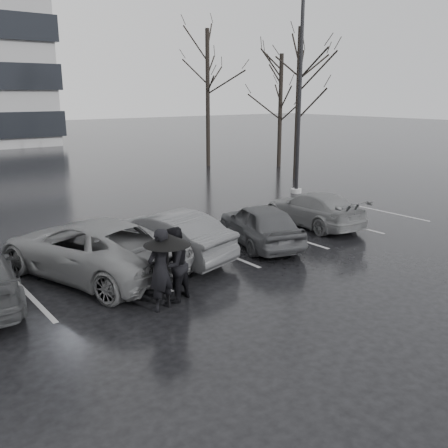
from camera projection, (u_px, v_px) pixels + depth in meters
ground at (243, 272)px, 13.25m from camera, size 160.00×160.00×0.00m
car_main at (260, 224)px, 15.52m from camera, size 2.68×4.20×1.33m
car_west_a at (164, 236)px, 14.08m from camera, size 2.56×4.50×1.40m
car_west_b at (90, 248)px, 12.88m from camera, size 4.01×5.86×1.49m
car_east at (313, 209)px, 17.82m from camera, size 2.06×4.31×1.21m
pedestrian_left at (160, 270)px, 10.75m from camera, size 0.76×0.59×1.84m
pedestrian_right at (174, 264)px, 11.24m from camera, size 1.03×0.92×1.74m
umbrella at (167, 239)px, 10.66m from camera, size 1.03×1.03×1.74m
lamp_post at (299, 101)px, 22.75m from camera, size 0.51×0.51×9.36m
stall_stripes at (168, 255)px, 14.70m from camera, size 19.72×5.00×0.00m
tree_east at (298, 105)px, 26.96m from camera, size 0.26×0.26×8.00m
tree_ne at (280, 111)px, 31.63m from camera, size 0.26×0.26×7.00m
tree_north at (208, 99)px, 31.70m from camera, size 0.26×0.26×8.50m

